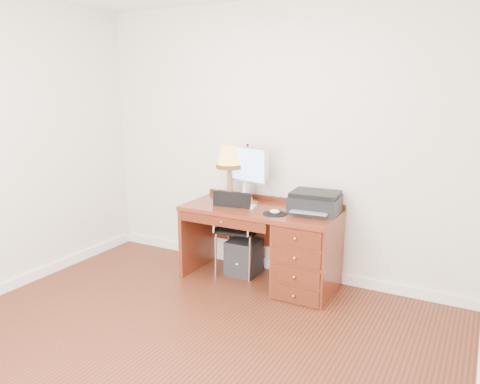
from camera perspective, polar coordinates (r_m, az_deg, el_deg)
The scene contains 12 objects.
ground at distance 3.67m, azimuth -7.81°, elevation -18.42°, with size 4.00×4.00×0.00m, color #3E1A0E.
room_shell at distance 4.11m, azimuth -2.50°, elevation -13.92°, with size 4.00×4.00×4.00m.
desk at distance 4.47m, azimuth 6.17°, elevation -6.63°, with size 1.50×0.67×0.75m.
monitor at distance 4.62m, azimuth 0.83°, elevation 3.01°, with size 0.49×0.21×0.57m.
keyboard at distance 4.58m, azimuth -0.58°, elevation -1.56°, with size 0.42×0.12×0.02m, color white.
mouse_pad at distance 4.29m, azimuth 4.24°, elevation -2.54°, with size 0.22×0.22×0.04m.
printer at distance 4.37m, azimuth 9.14°, elevation -1.25°, with size 0.47×0.38×0.20m.
leg_lamp at distance 4.71m, azimuth -1.27°, elevation 3.90°, with size 0.28×0.28×0.57m.
phone at distance 4.74m, azimuth 0.68°, elevation -0.41°, with size 0.12×0.12×0.21m.
pen_cup at distance 4.40m, azimuth 7.74°, elevation -1.69°, with size 0.08×0.08×0.10m, color black.
chair at distance 4.70m, azimuth -0.56°, elevation -3.86°, with size 0.48×0.48×0.90m.
equipment_box at distance 4.85m, azimuth 0.44°, elevation -7.91°, with size 0.31×0.31×0.36m, color black.
Camera 1 is at (1.89, -2.51, 1.90)m, focal length 35.00 mm.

